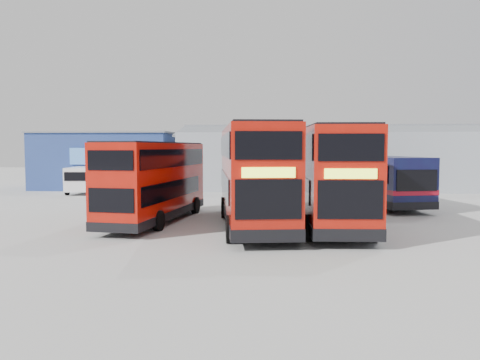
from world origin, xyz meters
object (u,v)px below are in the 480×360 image
at_px(double_decker_right, 327,178).
at_px(panel_van, 85,178).
at_px(office_block, 110,160).
at_px(double_decker_centre, 253,177).
at_px(maintenance_shed, 345,159).
at_px(single_decker_blue, 371,180).
at_px(double_decker_left, 155,182).

height_order(double_decker_right, panel_van, double_decker_right).
height_order(office_block, double_decker_centre, office_block).
bearing_deg(double_decker_centre, maintenance_shed, 63.30).
distance_m(maintenance_shed, double_decker_right, 22.75).
xyz_separation_m(double_decker_centre, double_decker_right, (3.50, 0.33, -0.04)).
relative_size(maintenance_shed, single_decker_blue, 2.54).
xyz_separation_m(single_decker_blue, panel_van, (-21.76, 5.81, -0.38)).
relative_size(maintenance_shed, panel_van, 5.99).
distance_m(office_block, maintenance_shed, 22.09).
xyz_separation_m(double_decker_centre, single_decker_blue, (7.50, 9.43, -0.78)).
xyz_separation_m(maintenance_shed, panel_van, (-22.17, -7.41, -1.40)).
height_order(double_decker_left, double_decker_right, double_decker_right).
bearing_deg(panel_van, double_decker_left, -62.22).
xyz_separation_m(double_decker_centre, panel_van, (-14.27, 15.24, -1.15)).
distance_m(office_block, double_decker_right, 26.87).
relative_size(office_block, single_decker_blue, 1.02).
distance_m(double_decker_centre, panel_van, 20.90).
xyz_separation_m(office_block, maintenance_shed, (22.00, 2.01, 0.02)).
xyz_separation_m(double_decker_right, panel_van, (-17.76, 14.91, -1.11)).
distance_m(office_block, single_decker_blue, 24.35).
xyz_separation_m(maintenance_shed, double_decker_left, (-12.85, -21.64, -0.61)).
distance_m(double_decker_left, single_decker_blue, 15.03).
relative_size(double_decker_centre, single_decker_blue, 0.95).
xyz_separation_m(office_block, panel_van, (-0.17, -5.40, -1.38)).
relative_size(double_decker_left, double_decker_right, 0.87).
distance_m(double_decker_left, double_decker_centre, 5.06).
relative_size(maintenance_shed, double_decker_left, 3.15).
height_order(single_decker_blue, panel_van, single_decker_blue).
xyz_separation_m(double_decker_right, single_decker_blue, (4.00, 9.10, -0.73)).
bearing_deg(double_decker_left, double_decker_centre, 176.51).
xyz_separation_m(office_block, double_decker_right, (17.59, -20.31, -0.27)).
relative_size(double_decker_centre, panel_van, 2.24).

